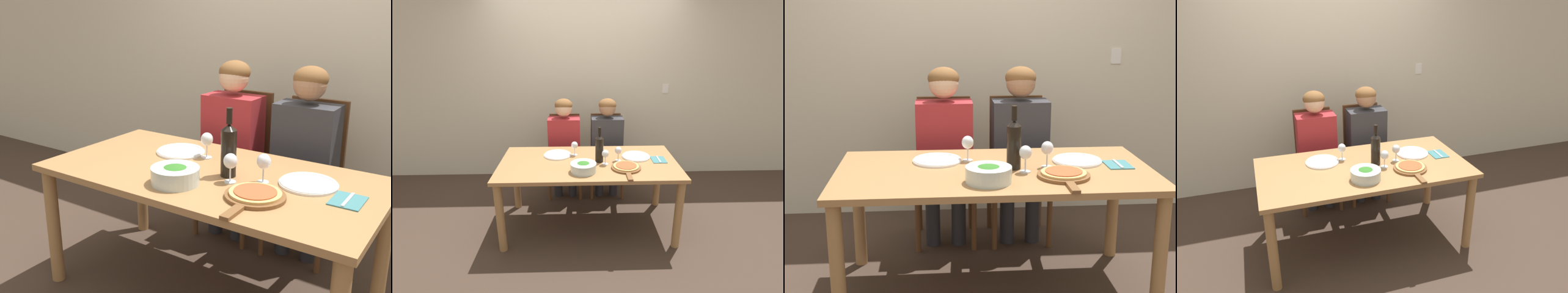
{
  "view_description": "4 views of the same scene",
  "coord_description": "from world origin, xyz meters",
  "views": [
    {
      "loc": [
        1.2,
        -1.92,
        1.58
      ],
      "look_at": [
        -0.1,
        0.01,
        0.86
      ],
      "focal_mm": 42.0,
      "sensor_mm": 36.0,
      "label": 1
    },
    {
      "loc": [
        -0.1,
        -2.83,
        1.92
      ],
      "look_at": [
        -0.0,
        0.14,
        0.85
      ],
      "focal_mm": 28.0,
      "sensor_mm": 36.0,
      "label": 2
    },
    {
      "loc": [
        -0.31,
        -2.91,
        1.61
      ],
      "look_at": [
        -0.08,
        0.06,
        0.86
      ],
      "focal_mm": 50.0,
      "sensor_mm": 36.0,
      "label": 3
    },
    {
      "loc": [
        -0.85,
        -2.8,
        2.14
      ],
      "look_at": [
        0.08,
        0.01,
        0.9
      ],
      "focal_mm": 35.0,
      "sensor_mm": 36.0,
      "label": 4
    }
  ],
  "objects": [
    {
      "name": "person_woman",
      "position": [
        -0.27,
        0.7,
        0.75
      ],
      "size": [
        0.47,
        0.51,
        1.24
      ],
      "color": "#28282D",
      "rests_on": "ground"
    },
    {
      "name": "wine_glass_right",
      "position": [
        0.3,
        0.01,
        0.84
      ],
      "size": [
        0.07,
        0.07,
        0.15
      ],
      "color": "silver",
      "rests_on": "dining_table"
    },
    {
      "name": "broccoli_bowl",
      "position": [
        -0.06,
        -0.24,
        0.78
      ],
      "size": [
        0.24,
        0.24,
        0.09
      ],
      "color": "silver",
      "rests_on": "dining_table"
    },
    {
      "name": "person_man",
      "position": [
        0.25,
        0.7,
        0.75
      ],
      "size": [
        0.47,
        0.51,
        1.24
      ],
      "color": "#28282D",
      "rests_on": "ground"
    },
    {
      "name": "dinner_plate_right",
      "position": [
        0.5,
        0.11,
        0.75
      ],
      "size": [
        0.29,
        0.29,
        0.02
      ],
      "color": "white",
      "rests_on": "dining_table"
    },
    {
      "name": "chair_left",
      "position": [
        -0.27,
        0.81,
        0.53
      ],
      "size": [
        0.42,
        0.42,
        1.01
      ],
      "color": "brown",
      "rests_on": "ground"
    },
    {
      "name": "fork_on_napkin",
      "position": [
        0.71,
        0.02,
        0.74
      ],
      "size": [
        0.14,
        0.18,
        0.01
      ],
      "color": "#387075",
      "rests_on": "dining_table"
    },
    {
      "name": "dinner_plate_left",
      "position": [
        -0.32,
        0.18,
        0.75
      ],
      "size": [
        0.29,
        0.29,
        0.02
      ],
      "color": "white",
      "rests_on": "dining_table"
    },
    {
      "name": "wine_bottle",
      "position": [
        0.11,
        -0.0,
        0.88
      ],
      "size": [
        0.08,
        0.08,
        0.36
      ],
      "color": "black",
      "rests_on": "dining_table"
    },
    {
      "name": "wine_glass_centre",
      "position": [
        0.16,
        -0.07,
        0.84
      ],
      "size": [
        0.07,
        0.07,
        0.15
      ],
      "color": "silver",
      "rests_on": "dining_table"
    },
    {
      "name": "chair_right",
      "position": [
        0.25,
        0.81,
        0.53
      ],
      "size": [
        0.42,
        0.42,
        1.01
      ],
      "color": "brown",
      "rests_on": "ground"
    },
    {
      "name": "pizza_on_board",
      "position": [
        0.35,
        -0.19,
        0.75
      ],
      "size": [
        0.28,
        0.42,
        0.04
      ],
      "color": "brown",
      "rests_on": "dining_table"
    },
    {
      "name": "back_wall",
      "position": [
        0.0,
        1.36,
        1.35
      ],
      "size": [
        10.0,
        0.06,
        2.7
      ],
      "color": "beige",
      "rests_on": "ground"
    },
    {
      "name": "dining_table",
      "position": [
        0.0,
        0.0,
        0.64
      ],
      "size": [
        1.77,
        0.91,
        0.74
      ],
      "color": "#9E7042",
      "rests_on": "ground"
    },
    {
      "name": "ground_plane",
      "position": [
        0.0,
        0.0,
        0.0
      ],
      "size": [
        40.0,
        40.0,
        0.0
      ],
      "primitive_type": "plane",
      "color": "#3D2D23"
    },
    {
      "name": "wine_glass_left",
      "position": [
        -0.14,
        0.18,
        0.84
      ],
      "size": [
        0.07,
        0.07,
        0.15
      ],
      "color": "silver",
      "rests_on": "dining_table"
    }
  ]
}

